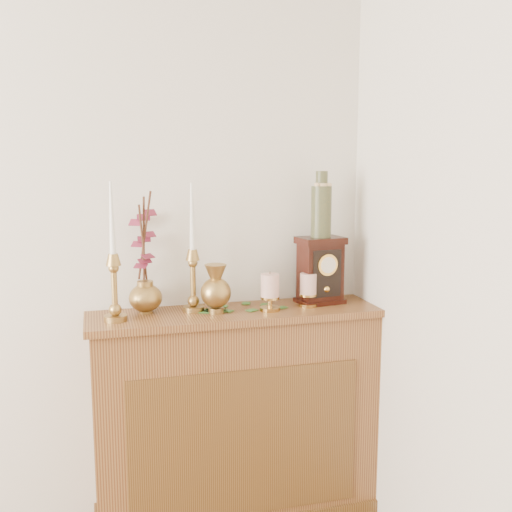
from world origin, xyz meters
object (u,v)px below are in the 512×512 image
object	(u,v)px
bud_vase	(216,289)
candlestick_center	(193,270)
ceramic_vase	(321,208)
ginger_jar	(144,257)
mantel_clock	(320,271)
candlestick_left	(114,276)

from	to	relation	value
bud_vase	candlestick_center	bearing A→B (deg)	147.80
ceramic_vase	ginger_jar	bearing A→B (deg)	175.54
bud_vase	mantel_clock	size ratio (longest dim) A/B	0.69
candlestick_left	bud_vase	xyz separation A→B (m)	(0.40, 0.01, -0.08)
bud_vase	mantel_clock	world-z (taller)	mantel_clock
candlestick_left	ceramic_vase	size ratio (longest dim) A/B	1.91
candlestick_left	ginger_jar	world-z (taller)	candlestick_left
bud_vase	ceramic_vase	xyz separation A→B (m)	(0.48, 0.06, 0.32)
bud_vase	ceramic_vase	distance (m)	0.58
ginger_jar	ceramic_vase	bearing A→B (deg)	-4.46
ginger_jar	bud_vase	bearing A→B (deg)	-22.47
candlestick_left	candlestick_center	world-z (taller)	candlestick_left
mantel_clock	ceramic_vase	bearing A→B (deg)	90.00
bud_vase	mantel_clock	distance (m)	0.48
bud_vase	mantel_clock	bearing A→B (deg)	6.34
ceramic_vase	mantel_clock	bearing A→B (deg)	-82.14
ginger_jar	ceramic_vase	world-z (taller)	ceramic_vase
ginger_jar	mantel_clock	bearing A→B (deg)	-4.65
candlestick_center	ceramic_vase	world-z (taller)	ceramic_vase
bud_vase	ginger_jar	distance (m)	0.33
mantel_clock	ginger_jar	bearing A→B (deg)	167.49
bud_vase	ceramic_vase	bearing A→B (deg)	6.66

